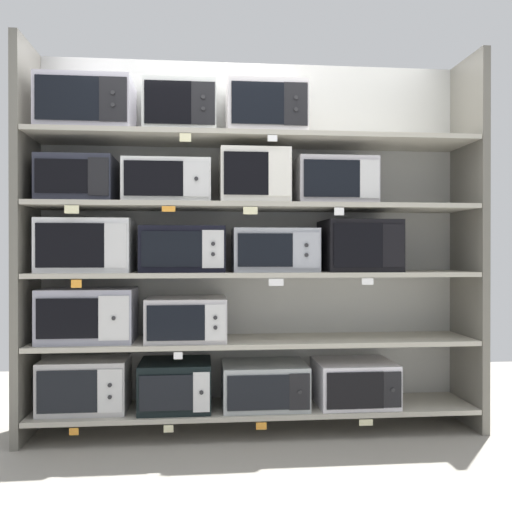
% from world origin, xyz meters
% --- Properties ---
extents(ground, '(6.77, 6.00, 0.02)m').
position_xyz_m(ground, '(0.00, -1.00, -0.01)').
color(ground, gray).
extents(back_panel, '(2.97, 0.04, 2.42)m').
position_xyz_m(back_panel, '(0.00, 0.25, 1.21)').
color(back_panel, '#B2B2AD').
rests_on(back_panel, ground).
extents(upright_left, '(0.05, 0.46, 2.42)m').
position_xyz_m(upright_left, '(-1.42, 0.00, 1.21)').
color(upright_left, '#68645B').
rests_on(upright_left, ground).
extents(upright_right, '(0.05, 0.46, 2.42)m').
position_xyz_m(upright_right, '(1.42, 0.00, 1.21)').
color(upright_right, '#68645B').
rests_on(upright_right, ground).
extents(shelf_0, '(2.77, 0.46, 0.03)m').
position_xyz_m(shelf_0, '(0.00, 0.00, 0.15)').
color(shelf_0, '#ADA899').
rests_on(shelf_0, ground).
extents(microwave_0, '(0.52, 0.35, 0.32)m').
position_xyz_m(microwave_0, '(-1.06, -0.00, 0.32)').
color(microwave_0, '#B6B4B6').
rests_on(microwave_0, shelf_0).
extents(microwave_1, '(0.44, 0.42, 0.30)m').
position_xyz_m(microwave_1, '(-0.51, -0.00, 0.31)').
color(microwave_1, black).
rests_on(microwave_1, shelf_0).
extents(microwave_2, '(0.53, 0.43, 0.27)m').
position_xyz_m(microwave_2, '(0.05, -0.00, 0.30)').
color(microwave_2, '#9EA5A7').
rests_on(microwave_2, shelf_0).
extents(microwave_3, '(0.50, 0.43, 0.27)m').
position_xyz_m(microwave_3, '(0.64, -0.00, 0.30)').
color(microwave_3, silver).
rests_on(microwave_3, shelf_0).
extents(price_tag_0, '(0.05, 0.00, 0.04)m').
position_xyz_m(price_tag_0, '(-1.08, -0.23, 0.11)').
color(price_tag_0, orange).
extents(price_tag_1, '(0.06, 0.00, 0.04)m').
position_xyz_m(price_tag_1, '(-0.54, -0.23, 0.11)').
color(price_tag_1, beige).
extents(price_tag_2, '(0.06, 0.00, 0.04)m').
position_xyz_m(price_tag_2, '(0.01, -0.23, 0.10)').
color(price_tag_2, orange).
extents(price_tag_3, '(0.08, 0.00, 0.04)m').
position_xyz_m(price_tag_3, '(0.65, -0.23, 0.11)').
color(price_tag_3, beige).
extents(shelf_1, '(2.77, 0.46, 0.03)m').
position_xyz_m(shelf_1, '(0.00, 0.00, 0.57)').
color(shelf_1, '#ADA899').
extents(microwave_4, '(0.57, 0.38, 0.33)m').
position_xyz_m(microwave_4, '(-1.04, -0.00, 0.75)').
color(microwave_4, '#9C9DAE').
rests_on(microwave_4, shelf_1).
extents(microwave_5, '(0.50, 0.43, 0.27)m').
position_xyz_m(microwave_5, '(-0.44, -0.00, 0.72)').
color(microwave_5, '#BBB7BB').
rests_on(microwave_5, shelf_1).
extents(price_tag_4, '(0.05, 0.00, 0.04)m').
position_xyz_m(price_tag_4, '(-0.48, -0.23, 0.53)').
color(price_tag_4, white).
extents(shelf_2, '(2.77, 0.46, 0.03)m').
position_xyz_m(shelf_2, '(0.00, 0.00, 1.00)').
color(shelf_2, '#ADA899').
extents(microwave_6, '(0.55, 0.39, 0.33)m').
position_xyz_m(microwave_6, '(-1.05, -0.00, 1.18)').
color(microwave_6, silver).
rests_on(microwave_6, shelf_2).
extents(microwave_7, '(0.52, 0.36, 0.29)m').
position_xyz_m(microwave_7, '(-0.46, -0.00, 1.16)').
color(microwave_7, black).
rests_on(microwave_7, shelf_2).
extents(microwave_8, '(0.53, 0.37, 0.27)m').
position_xyz_m(microwave_8, '(0.12, -0.00, 1.16)').
color(microwave_8, '#A1A5AF').
rests_on(microwave_8, shelf_2).
extents(microwave_9, '(0.47, 0.42, 0.33)m').
position_xyz_m(microwave_9, '(0.67, -0.00, 1.18)').
color(microwave_9, black).
rests_on(microwave_9, shelf_2).
extents(price_tag_5, '(0.06, 0.00, 0.05)m').
position_xyz_m(price_tag_5, '(-1.06, -0.23, 0.96)').
color(price_tag_5, orange).
extents(price_tag_6, '(0.09, 0.00, 0.04)m').
position_xyz_m(price_tag_6, '(0.10, -0.23, 0.96)').
color(price_tag_6, white).
extents(price_tag_7, '(0.07, 0.00, 0.04)m').
position_xyz_m(price_tag_7, '(0.66, -0.23, 0.96)').
color(price_tag_7, white).
extents(shelf_3, '(2.77, 0.46, 0.03)m').
position_xyz_m(shelf_3, '(0.00, 0.00, 1.43)').
color(shelf_3, '#ADA899').
extents(microwave_10, '(0.45, 0.38, 0.28)m').
position_xyz_m(microwave_10, '(-1.10, -0.00, 1.59)').
color(microwave_10, '#272936').
rests_on(microwave_10, shelf_3).
extents(microwave_11, '(0.53, 0.40, 0.26)m').
position_xyz_m(microwave_11, '(-0.56, -0.00, 1.58)').
color(microwave_11, silver).
rests_on(microwave_11, shelf_3).
extents(microwave_12, '(0.43, 0.43, 0.33)m').
position_xyz_m(microwave_12, '(-0.02, -0.00, 1.61)').
color(microwave_12, silver).
rests_on(microwave_12, shelf_3).
extents(microwave_13, '(0.50, 0.35, 0.30)m').
position_xyz_m(microwave_13, '(0.51, -0.00, 1.60)').
color(microwave_13, '#BDB8BE').
rests_on(microwave_13, shelf_3).
extents(price_tag_8, '(0.08, 0.00, 0.05)m').
position_xyz_m(price_tag_8, '(-1.09, -0.23, 1.39)').
color(price_tag_8, beige).
extents(price_tag_9, '(0.08, 0.00, 0.03)m').
position_xyz_m(price_tag_9, '(-0.54, -0.23, 1.40)').
color(price_tag_9, orange).
extents(price_tag_10, '(0.09, 0.00, 0.04)m').
position_xyz_m(price_tag_10, '(-0.06, -0.23, 1.39)').
color(price_tag_10, beige).
extents(price_tag_11, '(0.06, 0.00, 0.05)m').
position_xyz_m(price_tag_11, '(0.48, -0.23, 1.39)').
color(price_tag_11, white).
extents(shelf_4, '(2.77, 0.46, 0.03)m').
position_xyz_m(shelf_4, '(0.00, 0.00, 1.86)').
color(shelf_4, '#ADA899').
extents(microwave_14, '(0.56, 0.41, 0.33)m').
position_xyz_m(microwave_14, '(-1.05, -0.00, 2.04)').
color(microwave_14, '#B9B5C3').
rests_on(microwave_14, shelf_4).
extents(microwave_15, '(0.45, 0.36, 0.32)m').
position_xyz_m(microwave_15, '(-0.48, -0.00, 2.04)').
color(microwave_15, silver).
rests_on(microwave_15, shelf_4).
extents(microwave_16, '(0.49, 0.42, 0.32)m').
position_xyz_m(microwave_16, '(0.06, -0.00, 2.04)').
color(microwave_16, silver).
rests_on(microwave_16, shelf_4).
extents(price_tag_12, '(0.07, 0.00, 0.05)m').
position_xyz_m(price_tag_12, '(-0.44, -0.23, 1.82)').
color(price_tag_12, beige).
extents(price_tag_13, '(0.06, 0.00, 0.04)m').
position_xyz_m(price_tag_13, '(0.08, -0.23, 1.82)').
color(price_tag_13, white).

